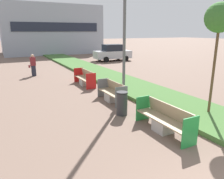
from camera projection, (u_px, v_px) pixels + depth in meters
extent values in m
cube|color=#426B33|center=(113.00, 79.00, 15.32)|extent=(2.80, 120.00, 0.18)
cube|color=#939EAD|center=(51.00, 30.00, 33.65)|extent=(14.04, 8.32, 7.03)
cube|color=#1E2333|center=(57.00, 27.00, 29.96)|extent=(11.79, 0.08, 1.20)
cube|color=#ADA8A0|center=(163.00, 126.00, 7.39)|extent=(0.52, 0.60, 0.42)
cube|color=tan|center=(163.00, 120.00, 7.33)|extent=(0.58, 2.30, 0.05)
cube|color=tan|center=(170.00, 111.00, 7.39)|extent=(0.14, 2.21, 0.48)
cube|color=#238C3D|center=(190.00, 132.00, 6.32)|extent=(0.62, 0.04, 0.94)
cube|color=#238C3D|center=(143.00, 108.00, 8.32)|extent=(0.62, 0.04, 0.94)
cube|color=#ADA8A0|center=(112.00, 97.00, 10.62)|extent=(0.52, 0.60, 0.42)
cube|color=tan|center=(112.00, 92.00, 10.56)|extent=(0.58, 1.86, 0.05)
cube|color=tan|center=(116.00, 87.00, 10.62)|extent=(0.14, 1.79, 0.48)
cube|color=slate|center=(121.00, 97.00, 9.74)|extent=(0.62, 0.04, 0.94)
cube|color=slate|center=(103.00, 88.00, 11.37)|extent=(0.62, 0.04, 0.94)
cube|color=#ADA8A0|center=(85.00, 82.00, 13.79)|extent=(0.52, 0.60, 0.42)
cube|color=tan|center=(84.00, 78.00, 13.73)|extent=(0.58, 2.18, 0.05)
cube|color=tan|center=(88.00, 74.00, 13.78)|extent=(0.14, 2.09, 0.48)
cube|color=red|center=(91.00, 81.00, 12.77)|extent=(0.62, 0.04, 0.94)
cube|color=red|center=(79.00, 75.00, 14.67)|extent=(0.62, 0.04, 0.94)
cylinder|color=#2D2D30|center=(122.00, 104.00, 8.84)|extent=(0.44, 0.44, 0.92)
cylinder|color=black|center=(122.00, 93.00, 8.71)|extent=(0.46, 0.46, 0.05)
cylinder|color=#56595B|center=(125.00, 4.00, 9.78)|extent=(0.14, 0.14, 8.94)
cylinder|color=brown|center=(213.00, 73.00, 8.38)|extent=(0.10, 0.10, 3.49)
sphere|color=#38702D|center=(220.00, 17.00, 7.85)|extent=(1.09, 1.09, 1.09)
cube|color=#232633|center=(34.00, 71.00, 16.59)|extent=(0.30, 0.22, 0.79)
cube|color=maroon|center=(33.00, 61.00, 16.40)|extent=(0.38, 0.24, 0.64)
sphere|color=tan|center=(32.00, 56.00, 16.29)|extent=(0.22, 0.22, 0.22)
cube|color=maroon|center=(29.00, 66.00, 16.37)|extent=(0.12, 0.20, 0.18)
cube|color=#B7BABF|center=(113.00, 54.00, 25.08)|extent=(4.28, 1.97, 0.84)
cube|color=black|center=(113.00, 48.00, 24.87)|extent=(2.18, 1.65, 0.72)
cylinder|color=black|center=(126.00, 58.00, 24.98)|extent=(0.60, 0.20, 0.60)
cylinder|color=black|center=(118.00, 57.00, 26.52)|extent=(0.60, 0.20, 0.60)
cylinder|color=black|center=(106.00, 60.00, 23.85)|extent=(0.60, 0.20, 0.60)
cylinder|color=black|center=(99.00, 58.00, 25.39)|extent=(0.60, 0.20, 0.60)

